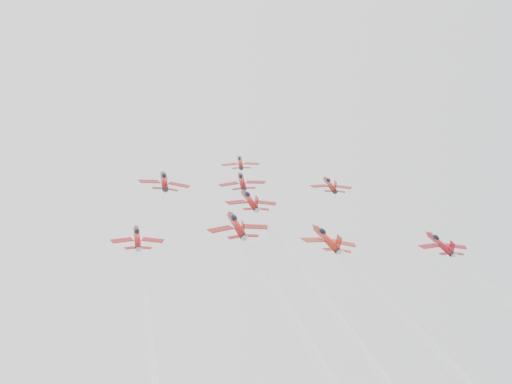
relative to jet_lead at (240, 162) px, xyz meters
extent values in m
cylinder|color=#9D1F0E|center=(0.00, -0.31, -0.24)|extent=(1.03, 8.79, 5.29)
cone|color=#9D1F0E|center=(0.00, 4.76, 2.43)|extent=(1.03, 2.31, 1.88)
cone|color=black|center=(0.00, -4.97, -2.69)|extent=(1.03, 1.48, 1.44)
ellipsoid|color=black|center=(0.00, 1.38, 1.18)|extent=(0.94, 2.22, 1.71)
cube|color=#9D1F0E|center=(-2.54, -0.95, -0.63)|extent=(3.87, 2.57, 0.87)
cube|color=#9D1F0E|center=(2.54, -0.95, -0.63)|extent=(3.87, 2.57, 0.87)
cube|color=#9D1F0E|center=(0.00, -4.49, -1.17)|extent=(0.11, 2.37, 2.45)
cube|color=#9D1F0E|center=(-1.32, -4.13, -2.25)|extent=(1.86, 1.27, 0.50)
cube|color=#9D1F0E|center=(1.32, -4.13, -2.25)|extent=(1.86, 1.27, 0.50)
cylinder|color=maroon|center=(-18.13, -15.91, -8.45)|extent=(1.22, 10.38, 6.25)
cone|color=maroon|center=(-18.13, -9.92, -5.30)|extent=(1.22, 2.73, 2.22)
cone|color=black|center=(-18.13, -21.40, -11.35)|extent=(1.22, 1.75, 1.70)
ellipsoid|color=black|center=(-18.13, -13.91, -6.77)|extent=(1.11, 2.62, 2.02)
cube|color=maroon|center=(-21.13, -16.67, -8.91)|extent=(4.57, 3.03, 1.03)
cube|color=maroon|center=(-15.14, -16.67, -8.91)|extent=(4.57, 3.03, 1.03)
cube|color=maroon|center=(-18.13, -20.84, -9.55)|extent=(0.13, 2.80, 2.89)
cube|color=maroon|center=(-19.68, -20.42, -10.83)|extent=(2.19, 1.50, 0.60)
cube|color=maroon|center=(-16.58, -20.42, -10.83)|extent=(2.19, 1.50, 0.60)
cylinder|color=maroon|center=(-1.93, -14.11, -7.51)|extent=(1.15, 9.75, 5.87)
cone|color=maroon|center=(-1.93, -8.49, -4.55)|extent=(1.15, 2.56, 2.08)
cone|color=black|center=(-1.93, -19.28, -10.23)|extent=(1.15, 1.64, 1.60)
ellipsoid|color=black|center=(-1.93, -12.24, -5.93)|extent=(1.04, 2.47, 1.90)
cube|color=maroon|center=(-4.74, -14.83, -7.94)|extent=(4.29, 2.85, 0.97)
cube|color=maroon|center=(0.88, -14.83, -7.94)|extent=(4.29, 2.85, 0.97)
cube|color=maroon|center=(-1.93, -18.75, -8.54)|extent=(0.13, 2.63, 2.72)
cube|color=maroon|center=(-3.39, -18.36, -9.74)|extent=(2.06, 1.41, 0.56)
cube|color=maroon|center=(-0.47, -18.36, -9.74)|extent=(2.06, 1.41, 0.56)
cylinder|color=maroon|center=(17.11, -14.21, -7.56)|extent=(1.06, 9.01, 5.42)
cone|color=maroon|center=(17.11, -9.01, -4.82)|extent=(1.06, 2.37, 1.92)
cone|color=black|center=(17.11, -18.98, -10.07)|extent=(1.06, 1.52, 1.48)
ellipsoid|color=black|center=(17.11, -12.48, -6.10)|extent=(0.96, 2.28, 1.75)
cube|color=maroon|center=(14.51, -14.87, -7.96)|extent=(3.97, 2.63, 0.89)
cube|color=maroon|center=(19.71, -14.87, -7.96)|extent=(3.97, 2.63, 0.89)
cube|color=maroon|center=(17.11, -18.50, -8.51)|extent=(0.12, 2.43, 2.51)
cube|color=maroon|center=(15.76, -18.13, -9.62)|extent=(1.90, 1.31, 0.52)
cube|color=maroon|center=(18.46, -18.13, -9.62)|extent=(1.90, 1.31, 0.52)
cylinder|color=maroon|center=(-2.29, -25.60, -13.56)|extent=(1.17, 9.95, 5.99)
cone|color=maroon|center=(-2.29, -19.86, -10.53)|extent=(1.17, 2.61, 2.12)
cone|color=black|center=(-2.29, -30.87, -16.33)|extent=(1.17, 1.67, 1.63)
ellipsoid|color=black|center=(-2.29, -23.68, -11.95)|extent=(1.06, 2.52, 1.94)
cube|color=maroon|center=(-5.16, -26.33, -14.00)|extent=(4.38, 2.91, 0.99)
cube|color=maroon|center=(0.58, -26.33, -14.00)|extent=(4.38, 2.91, 0.99)
cube|color=maroon|center=(-2.29, -30.33, -14.61)|extent=(0.13, 2.68, 2.77)
cube|color=maroon|center=(-3.78, -29.92, -15.83)|extent=(2.10, 1.44, 0.57)
cube|color=maroon|center=(-0.80, -29.92, -15.83)|extent=(2.10, 1.44, 0.57)
cylinder|color=white|center=(-2.29, -73.57, -38.82)|extent=(1.49, 85.35, 45.90)
cylinder|color=#A91310|center=(-23.73, -44.57, -23.55)|extent=(0.98, 8.30, 5.00)
cone|color=#A91310|center=(-23.73, -39.79, -21.03)|extent=(0.98, 2.18, 1.77)
cone|color=black|center=(-23.73, -48.97, -25.86)|extent=(0.98, 1.40, 1.36)
ellipsoid|color=black|center=(-23.73, -42.98, -22.21)|extent=(0.89, 2.10, 1.62)
cube|color=#A91310|center=(-26.12, -45.18, -23.92)|extent=(3.66, 2.42, 0.82)
cube|color=#A91310|center=(-21.33, -45.18, -23.92)|extent=(3.66, 2.42, 0.82)
cube|color=#A91310|center=(-23.73, -48.52, -24.43)|extent=(0.11, 2.24, 2.31)
cube|color=#A91310|center=(-24.97, -48.18, -25.45)|extent=(1.75, 1.20, 0.48)
cube|color=#A91310|center=(-22.49, -48.18, -25.45)|extent=(1.75, 1.20, 0.48)
cylinder|color=#9D150E|center=(-6.87, -38.33, -20.26)|extent=(1.23, 10.44, 6.28)
cone|color=#9D150E|center=(-6.87, -32.31, -17.09)|extent=(1.23, 2.74, 2.23)
cone|color=black|center=(-6.87, -43.85, -23.17)|extent=(1.23, 1.76, 1.71)
ellipsoid|color=black|center=(-6.87, -36.32, -18.57)|extent=(1.12, 2.64, 2.03)
cube|color=#9D150E|center=(-9.89, -39.09, -20.72)|extent=(4.60, 3.05, 1.03)
cube|color=#9D150E|center=(-3.86, -39.09, -20.72)|extent=(4.60, 3.05, 1.03)
cube|color=#9D150E|center=(-6.87, -43.29, -21.36)|extent=(0.13, 2.82, 2.91)
cube|color=#9D150E|center=(-8.44, -42.87, -22.65)|extent=(2.21, 1.51, 0.60)
cube|color=#9D150E|center=(-5.31, -42.87, -22.65)|extent=(2.21, 1.51, 0.60)
cylinder|color=#AF1F10|center=(7.56, -43.27, -22.86)|extent=(1.15, 9.77, 5.88)
cone|color=#AF1F10|center=(7.56, -37.63, -19.89)|extent=(1.15, 2.57, 2.09)
cone|color=black|center=(7.56, -48.44, -25.59)|extent=(1.15, 1.64, 1.60)
ellipsoid|color=black|center=(7.56, -41.38, -21.28)|extent=(1.04, 2.47, 1.90)
cube|color=#AF1F10|center=(4.74, -43.98, -23.30)|extent=(4.30, 2.85, 0.97)
cube|color=#AF1F10|center=(10.38, -43.98, -23.30)|extent=(4.30, 2.85, 0.97)
cube|color=#AF1F10|center=(7.56, -47.91, -23.89)|extent=(0.13, 2.64, 2.72)
cube|color=#AF1F10|center=(6.10, -47.51, -25.10)|extent=(2.06, 1.42, 0.56)
cube|color=#AF1F10|center=(9.02, -47.51, -25.10)|extent=(2.06, 1.42, 0.56)
cylinder|color=maroon|center=(27.44, -44.26, -23.39)|extent=(1.01, 8.57, 5.16)
cone|color=maroon|center=(27.44, -39.32, -20.78)|extent=(1.01, 2.25, 1.83)
cone|color=black|center=(27.44, -48.80, -25.78)|extent=(1.01, 1.44, 1.40)
ellipsoid|color=black|center=(27.44, -42.61, -22.00)|extent=(0.92, 2.17, 1.67)
cube|color=maroon|center=(24.97, -44.89, -23.77)|extent=(3.77, 2.50, 0.85)
cube|color=maroon|center=(29.91, -44.89, -23.77)|extent=(3.77, 2.50, 0.85)
cube|color=maroon|center=(27.44, -48.34, -24.29)|extent=(0.11, 2.31, 2.39)
cube|color=maroon|center=(26.16, -47.99, -25.35)|extent=(1.81, 1.24, 0.49)
cube|color=maroon|center=(28.72, -47.99, -25.35)|extent=(1.81, 1.24, 0.49)
camera|label=1|loc=(-26.07, -157.31, -37.30)|focal=50.00mm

